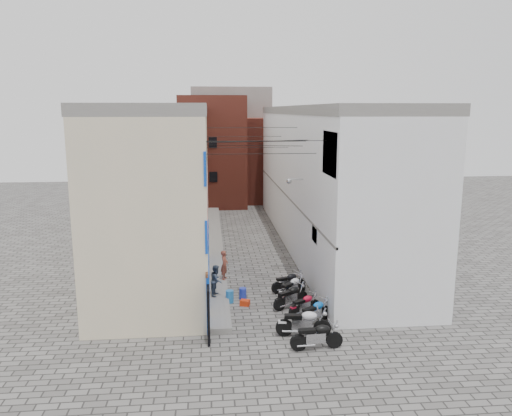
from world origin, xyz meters
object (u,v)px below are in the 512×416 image
object	(u,v)px
motorcycle_b	(303,321)
water_jug_near	(230,296)
motorcycle_a	(317,335)
motorcycle_g	(288,281)
motorcycle_c	(315,311)
red_crate	(245,303)
motorcycle_d	(304,303)
person_a	(224,265)
person_b	(216,280)
motorcycle_f	(292,287)
water_jug_far	(243,294)
motorcycle_e	(291,295)

from	to	relation	value
motorcycle_b	water_jug_near	xyz separation A→B (m)	(-2.72, 3.79, -0.34)
motorcycle_a	motorcycle_g	bearing A→B (deg)	177.24
motorcycle_c	red_crate	bearing A→B (deg)	-164.16
motorcycle_c	motorcycle_d	xyz separation A→B (m)	(-0.25, 0.98, -0.05)
motorcycle_d	water_jug_near	bearing A→B (deg)	-148.98
motorcycle_c	person_a	distance (m)	6.34
motorcycle_g	person_a	bearing A→B (deg)	-136.02
motorcycle_c	person_b	world-z (taller)	person_b
motorcycle_f	motorcycle_g	size ratio (longest dim) A/B	1.08
water_jug_far	motorcycle_d	bearing A→B (deg)	-38.79
motorcycle_a	motorcycle_b	size ratio (longest dim) A/B	0.92
motorcycle_c	motorcycle_f	size ratio (longest dim) A/B	0.96
water_jug_far	red_crate	distance (m)	0.82
motorcycle_e	person_b	bearing A→B (deg)	-141.98
motorcycle_g	water_jug_far	xyz separation A→B (m)	(-2.29, -0.79, -0.26)
motorcycle_a	motorcycle_b	distance (m)	1.17
motorcycle_d	motorcycle_b	bearing A→B (deg)	-43.17
motorcycle_e	motorcycle_f	world-z (taller)	motorcycle_f
motorcycle_c	water_jug_far	bearing A→B (deg)	-172.56
motorcycle_e	motorcycle_f	size ratio (longest dim) A/B	0.99
person_a	red_crate	distance (m)	3.23
motorcycle_g	water_jug_near	xyz separation A→B (m)	(-2.92, -1.15, -0.24)
motorcycle_c	motorcycle_g	xyz separation A→B (m)	(-0.51, 3.81, -0.02)
motorcycle_f	red_crate	bearing A→B (deg)	-115.79
motorcycle_c	motorcycle_e	bearing A→B (deg)	166.02
motorcycle_a	water_jug_far	xyz separation A→B (m)	(-2.37, 5.29, -0.31)
person_a	water_jug_near	world-z (taller)	person_a
motorcycle_a	motorcycle_d	bearing A→B (deg)	173.41
motorcycle_d	water_jug_far	distance (m)	3.27
motorcycle_c	water_jug_near	bearing A→B (deg)	-163.17
motorcycle_c	motorcycle_b	bearing A→B (deg)	-67.31
motorcycle_a	motorcycle_c	size ratio (longest dim) A/B	1.06
motorcycle_b	person_b	bearing A→B (deg)	-134.35
water_jug_far	red_crate	bearing A→B (deg)	-87.10
motorcycle_c	red_crate	xyz separation A→B (m)	(-2.75, 2.22, -0.42)
person_a	motorcycle_d	bearing A→B (deg)	-125.48
motorcycle_f	motorcycle_g	xyz separation A→B (m)	(-0.04, 0.91, -0.04)
motorcycle_b	water_jug_near	distance (m)	4.68
motorcycle_a	red_crate	world-z (taller)	motorcycle_a
motorcycle_b	motorcycle_f	distance (m)	4.04
water_jug_near	motorcycle_f	bearing A→B (deg)	4.63
motorcycle_e	motorcycle_c	bearing A→B (deg)	-11.13
motorcycle_a	motorcycle_f	xyz separation A→B (m)	(-0.05, 5.16, -0.01)
motorcycle_c	water_jug_far	world-z (taller)	motorcycle_c
motorcycle_e	person_a	world-z (taller)	person_a
motorcycle_f	person_a	size ratio (longest dim) A/B	1.31
person_a	red_crate	world-z (taller)	person_a
motorcycle_e	red_crate	distance (m)	2.12
motorcycle_e	person_a	distance (m)	4.46
motorcycle_b	water_jug_far	distance (m)	4.66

